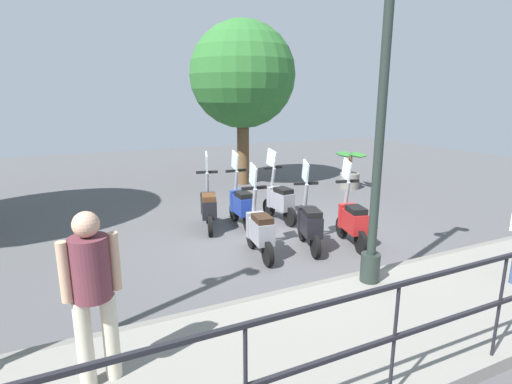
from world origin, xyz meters
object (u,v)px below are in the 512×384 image
Objects in this scene: scooter_near_0 at (352,220)px; scooter_near_1 at (309,223)px; pedestrian_distant at (92,286)px; scooter_far_0 at (279,199)px; lamp_post_near at (380,132)px; scooter_near_2 at (259,229)px; scooter_far_2 at (209,206)px; potted_palm at (350,173)px; scooter_far_1 at (241,204)px; tree_distant at (243,76)px.

scooter_near_0 is 0.81m from scooter_near_1.
pedestrian_distant reaches higher than scooter_far_0.
scooter_near_2 is at bearing 25.80° from lamp_post_near.
scooter_far_0 and scooter_far_2 have the same top height.
scooter_near_1 is at bearing 164.88° from scooter_far_0.
scooter_near_0 is 1.00× the size of scooter_near_2.
scooter_near_2 is (-3.44, 4.59, 0.04)m from potted_palm.
potted_palm is at bearing -46.42° from scooter_near_2.
scooter_far_2 is at bearing 83.31° from scooter_far_1.
scooter_far_2 is (1.70, 0.31, 0.00)m from scooter_near_2.
scooter_near_1 is (-5.42, 1.11, -2.72)m from tree_distant.
scooter_near_2 is 1.00× the size of scooter_far_1.
scooter_far_2 reaches higher than potted_palm.
scooter_near_2 is 1.00× the size of scooter_far_2.
scooter_near_2 is (1.75, 0.85, -1.72)m from lamp_post_near.
scooter_near_0 is at bearing -30.30° from lamp_post_near.
scooter_near_1 is (0.18, 0.79, 0.00)m from scooter_near_0.
scooter_near_0 is at bearing -86.20° from scooter_near_1.
scooter_far_0 is at bearing -89.25° from scooter_far_1.
scooter_near_0 and scooter_far_1 have the same top height.
lamp_post_near is 3.80m from scooter_far_1.
potted_palm is at bearing -29.52° from scooter_near_1.
scooter_near_1 reaches higher than potted_palm.
potted_palm is 4.66m from scooter_near_0.
lamp_post_near is at bearing -166.55° from scooter_near_1.
tree_distant reaches higher than pedestrian_distant.
scooter_far_0 is at bearing 6.30° from scooter_near_1.
pedestrian_distant is 1.03× the size of scooter_near_1.
scooter_near_1 is (2.22, -3.62, -0.60)m from pedestrian_distant.
scooter_near_0 and scooter_near_1 have the same top height.
lamp_post_near is 2.90× the size of pedestrian_distant.
scooter_near_0 and scooter_far_2 have the same top height.
pedestrian_distant is 1.03× the size of scooter_far_0.
lamp_post_near reaches higher than scooter_near_2.
scooter_far_1 reaches higher than potted_palm.
scooter_far_0 is at bearing 126.47° from pedestrian_distant.
potted_palm is at bearing -35.79° from lamp_post_near.
pedestrian_distant is at bearing 144.34° from scooter_far_1.
lamp_post_near reaches higher than scooter_near_0.
scooter_near_1 and scooter_far_1 have the same top height.
scooter_far_0 is at bearing -6.74° from lamp_post_near.
pedestrian_distant is 1.50× the size of potted_palm.
scooter_near_1 is 1.76m from scooter_far_1.
potted_palm is at bearing 120.19° from pedestrian_distant.
scooter_near_0 reaches higher than potted_palm.
tree_distant is at bearing -21.83° from scooter_far_1.
scooter_near_1 is 1.00× the size of scooter_near_2.
tree_distant is at bearing 5.10° from scooter_near_1.
potted_palm is 0.69× the size of scooter_far_1.
scooter_near_2 is 2.00m from scooter_far_0.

